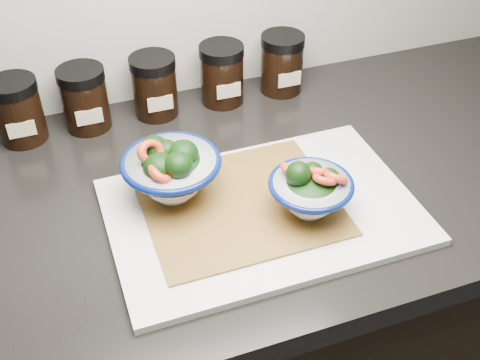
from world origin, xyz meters
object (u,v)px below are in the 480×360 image
object	(u,v)px
cutting_board	(262,211)
bowl_right	(311,191)
spice_jar_b	(85,98)
spice_jar_c	(154,86)
spice_jar_e	(282,63)
bowl_left	(171,170)
spice_jar_d	(222,74)
spice_jar_a	(18,110)

from	to	relation	value
cutting_board	bowl_right	distance (m)	0.08
spice_jar_b	spice_jar_c	distance (m)	0.12
bowl_right	spice_jar_c	size ratio (longest dim) A/B	1.08
spice_jar_e	cutting_board	bearing A→B (deg)	-117.10
bowl_left	bowl_right	bearing A→B (deg)	-29.58
spice_jar_b	spice_jar_d	xyz separation A→B (m)	(0.25, 0.00, 0.00)
bowl_left	spice_jar_b	distance (m)	0.27
spice_jar_b	cutting_board	bearing A→B (deg)	-57.50
cutting_board	bowl_left	bearing A→B (deg)	149.63
spice_jar_c	spice_jar_a	bearing A→B (deg)	180.00
bowl_right	spice_jar_e	xyz separation A→B (m)	(0.10, 0.35, 0.00)
cutting_board	spice_jar_e	bearing A→B (deg)	62.90
bowl_right	spice_jar_b	bearing A→B (deg)	126.84
bowl_left	spice_jar_c	world-z (taller)	bowl_left
cutting_board	spice_jar_d	world-z (taller)	spice_jar_d
spice_jar_b	spice_jar_c	xyz separation A→B (m)	(0.12, 0.00, 0.00)
spice_jar_b	spice_jar_d	world-z (taller)	same
bowl_left	bowl_right	distance (m)	0.20
cutting_board	spice_jar_e	size ratio (longest dim) A/B	3.98
spice_jar_c	bowl_left	bearing A→B (deg)	-98.03
cutting_board	spice_jar_e	world-z (taller)	spice_jar_e
bowl_right	spice_jar_a	xyz separation A→B (m)	(-0.38, 0.35, 0.00)
bowl_left	spice_jar_c	distance (m)	0.26
spice_jar_d	cutting_board	bearing A→B (deg)	-98.00
bowl_left	spice_jar_a	world-z (taller)	bowl_left
spice_jar_d	spice_jar_e	bearing A→B (deg)	0.00
spice_jar_c	cutting_board	bearing A→B (deg)	-75.79
spice_jar_a	spice_jar_c	size ratio (longest dim) A/B	1.00
spice_jar_a	spice_jar_e	size ratio (longest dim) A/B	1.00
bowl_left	spice_jar_e	distance (m)	0.38
cutting_board	spice_jar_b	world-z (taller)	spice_jar_b
spice_jar_e	bowl_left	bearing A→B (deg)	-138.08
spice_jar_e	spice_jar_d	bearing A→B (deg)	180.00
bowl_left	spice_jar_e	bearing A→B (deg)	41.92
spice_jar_b	spice_jar_d	size ratio (longest dim) A/B	1.00
spice_jar_c	bowl_right	bearing A→B (deg)	-68.20
cutting_board	spice_jar_a	bearing A→B (deg)	134.49
bowl_right	spice_jar_d	xyz separation A→B (m)	(-0.01, 0.35, 0.00)
spice_jar_c	spice_jar_d	size ratio (longest dim) A/B	1.00
spice_jar_a	spice_jar_c	distance (m)	0.23
spice_jar_a	spice_jar_b	size ratio (longest dim) A/B	1.00
cutting_board	spice_jar_c	size ratio (longest dim) A/B	3.98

